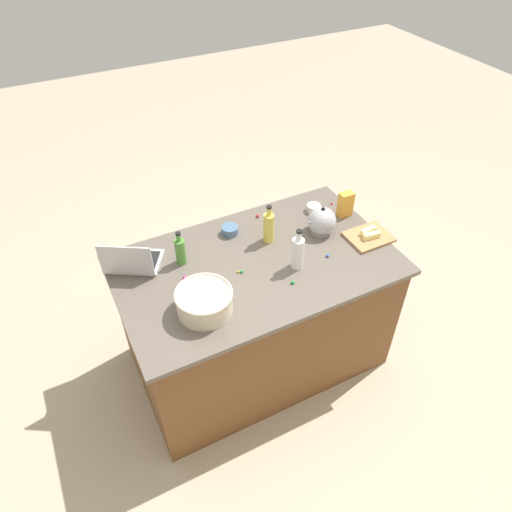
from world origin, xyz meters
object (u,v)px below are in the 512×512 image
(bottle_vinegar, at_px, (298,253))
(kettle, at_px, (322,221))
(ramekin_medium, at_px, (230,230))
(butter_stick_left, at_px, (369,231))
(candy_bag, at_px, (345,204))
(laptop, at_px, (132,261))
(butter_stick_right, at_px, (372,235))
(ramekin_small, at_px, (314,208))
(mixing_bowl_large, at_px, (204,301))
(bottle_olive, at_px, (180,251))
(cutting_board, at_px, (369,237))
(bottle_oil, at_px, (269,227))

(bottle_vinegar, distance_m, kettle, 0.37)
(ramekin_medium, bearing_deg, bottle_vinegar, 115.46)
(butter_stick_left, relative_size, candy_bag, 0.65)
(laptop, relative_size, kettle, 1.78)
(laptop, distance_m, butter_stick_right, 1.45)
(butter_stick_left, height_order, ramekin_small, butter_stick_left)
(butter_stick_left, bearing_deg, laptop, -15.30)
(mixing_bowl_large, xyz_separation_m, bottle_vinegar, (-0.60, -0.07, 0.04))
(bottle_olive, xyz_separation_m, candy_bag, (-1.12, 0.05, -0.00))
(bottle_olive, height_order, cutting_board, bottle_olive)
(bottle_olive, height_order, candy_bag, bottle_olive)
(bottle_olive, bearing_deg, butter_stick_left, 165.47)
(cutting_board, height_order, candy_bag, candy_bag)
(butter_stick_left, distance_m, butter_stick_right, 0.05)
(candy_bag, bearing_deg, bottle_olive, -2.31)
(cutting_board, xyz_separation_m, candy_bag, (-0.00, -0.27, 0.08))
(bottle_vinegar, xyz_separation_m, butter_stick_left, (-0.55, -0.04, -0.07))
(kettle, distance_m, butter_stick_right, 0.32)
(laptop, xyz_separation_m, ramekin_medium, (-0.63, -0.03, -0.02))
(bottle_oil, height_order, ramekin_small, bottle_oil)
(bottle_vinegar, distance_m, butter_stick_right, 0.54)
(laptop, xyz_separation_m, ramekin_small, (-1.23, 0.01, -0.02))
(laptop, height_order, mixing_bowl_large, laptop)
(bottle_olive, relative_size, ramekin_medium, 2.12)
(laptop, height_order, ramekin_medium, laptop)
(kettle, distance_m, cutting_board, 0.31)
(candy_bag, bearing_deg, kettle, 18.64)
(bottle_vinegar, bearing_deg, candy_bag, -151.46)
(ramekin_medium, bearing_deg, butter_stick_right, 148.83)
(bottle_oil, bearing_deg, bottle_olive, -5.29)
(laptop, distance_m, butter_stick_left, 1.45)
(bottle_vinegar, xyz_separation_m, butter_stick_right, (-0.54, 0.00, -0.07))
(bottle_oil, xyz_separation_m, ramekin_small, (-0.41, -0.14, -0.08))
(cutting_board, distance_m, butter_stick_right, 0.04)
(ramekin_small, height_order, ramekin_medium, ramekin_medium)
(cutting_board, bearing_deg, bottle_vinegar, 2.39)
(candy_bag, bearing_deg, mixing_bowl_large, 17.76)
(laptop, bearing_deg, cutting_board, 163.72)
(bottle_oil, distance_m, kettle, 0.35)
(butter_stick_left, xyz_separation_m, candy_bag, (0.01, -0.25, 0.05))
(laptop, relative_size, bottle_vinegar, 1.42)
(laptop, distance_m, mixing_bowl_large, 0.56)
(butter_stick_left, bearing_deg, bottle_vinegar, 4.69)
(cutting_board, bearing_deg, bottle_olive, -15.75)
(bottle_vinegar, xyz_separation_m, kettle, (-0.30, -0.21, -0.03))
(bottle_vinegar, bearing_deg, cutting_board, -177.61)
(butter_stick_left, xyz_separation_m, butter_stick_right, (0.01, 0.04, 0.00))
(bottle_olive, distance_m, ramekin_medium, 0.39)
(mixing_bowl_large, distance_m, candy_bag, 1.20)
(laptop, bearing_deg, bottle_oil, 170.25)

